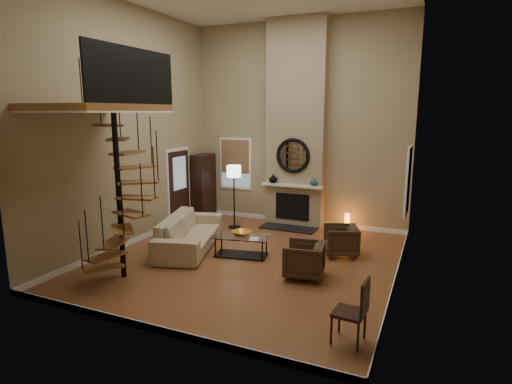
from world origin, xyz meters
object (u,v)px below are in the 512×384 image
at_px(hutch, 204,185).
at_px(coffee_table, 241,243).
at_px(accent_lamp, 347,222).
at_px(armchair_near, 344,240).
at_px(sofa, 190,232).
at_px(side_chair, 356,308).
at_px(armchair_far, 308,260).
at_px(floor_lamp, 234,176).

height_order(hutch, coffee_table, hutch).
bearing_deg(accent_lamp, armchair_near, -80.45).
bearing_deg(hutch, sofa, -65.61).
bearing_deg(armchair_near, side_chair, -6.70).
bearing_deg(side_chair, coffee_table, 139.00).
bearing_deg(coffee_table, accent_lamp, 58.10).
xyz_separation_m(sofa, side_chair, (4.24, -2.53, 0.13)).
xyz_separation_m(armchair_far, side_chair, (1.25, -1.96, 0.17)).
xyz_separation_m(armchair_far, coffee_table, (-1.68, 0.59, -0.07)).
height_order(floor_lamp, side_chair, floor_lamp).
bearing_deg(hutch, side_chair, -43.73).
bearing_deg(hutch, floor_lamp, -27.78).
xyz_separation_m(floor_lamp, accent_lamp, (2.88, 0.84, -1.16)).
bearing_deg(accent_lamp, side_chair, -77.38).
xyz_separation_m(hutch, sofa, (1.22, -2.69, -0.55)).
distance_m(hutch, armchair_far, 5.36).
distance_m(armchair_far, side_chair, 2.33).
bearing_deg(sofa, floor_lamp, -21.54).
bearing_deg(hutch, armchair_far, -37.81).
relative_size(armchair_near, accent_lamp, 1.54).
distance_m(coffee_table, floor_lamp, 2.53).
xyz_separation_m(sofa, coffee_table, (1.31, 0.02, -0.11)).
bearing_deg(sofa, armchair_near, -91.61).
relative_size(armchair_far, coffee_table, 0.55).
relative_size(hutch, floor_lamp, 1.09).
distance_m(armchair_far, coffee_table, 1.78).
xyz_separation_m(sofa, armchair_far, (2.99, -0.57, -0.04)).
bearing_deg(side_chair, accent_lamp, 102.62).
distance_m(coffee_table, side_chair, 3.89).
relative_size(coffee_table, floor_lamp, 0.78).
distance_m(armchair_far, accent_lamp, 3.38).
distance_m(sofa, armchair_near, 3.49).
height_order(sofa, side_chair, side_chair).
xyz_separation_m(armchair_near, armchair_far, (-0.37, -1.49, 0.00)).
height_order(floor_lamp, accent_lamp, floor_lamp).
height_order(hutch, side_chair, hutch).
relative_size(coffee_table, accent_lamp, 2.88).
xyz_separation_m(hutch, armchair_far, (4.21, -3.27, -0.60)).
relative_size(floor_lamp, accent_lamp, 3.69).
relative_size(hutch, accent_lamp, 4.01).
xyz_separation_m(armchair_far, accent_lamp, (0.06, 3.38, -0.10)).
height_order(armchair_near, accent_lamp, armchair_near).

